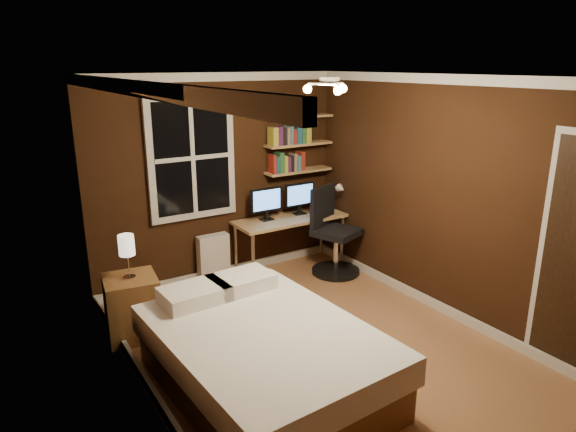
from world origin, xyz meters
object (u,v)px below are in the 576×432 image
nightstand (132,307)px  office_chair (333,240)px  desk_lamp (335,197)px  monitor_left (266,204)px  monitor_right (300,199)px  bedside_lamp (127,257)px  bed (263,356)px  desk (290,222)px  radiator (213,258)px

nightstand → office_chair: 2.65m
office_chair → desk_lamp: bearing=28.3°
desk_lamp → monitor_left: bearing=165.2°
nightstand → monitor_right: monitor_right is taller
bedside_lamp → desk_lamp: size_ratio=0.99×
bed → monitor_left: size_ratio=4.96×
bedside_lamp → desk_lamp: bearing=9.5°
office_chair → desk: bearing=114.3°
bed → monitor_left: (1.28, 2.15, 0.61)m
radiator → monitor_right: 1.35m
desk_lamp → bed: bearing=-138.8°
radiator → desk: bearing=-10.5°
nightstand → monitor_right: 2.61m
radiator → office_chair: (1.40, -0.58, 0.14)m
bed → nightstand: 1.58m
nightstand → radiator: (1.24, 0.83, -0.01)m
bed → radiator: 2.34m
radiator → bed: bearing=-104.4°
radiator → office_chair: 1.52m
monitor_right → monitor_left: bearing=180.0°
bed → radiator: (0.58, 2.26, -0.00)m
monitor_left → desk_lamp: bearing=-14.8°
bed → desk: bearing=49.6°
bedside_lamp → monitor_left: 2.06m
nightstand → desk: desk is taller
nightstand → desk: (2.24, 0.64, 0.33)m
monitor_left → desk_lamp: 0.93m
radiator → monitor_left: size_ratio=1.37×
desk_lamp → monitor_right: bearing=149.5°
bed → office_chair: size_ratio=1.91×
bed → nightstand: size_ratio=3.45×
desk → bed: bearing=-127.4°
office_chair → bed: bearing=-159.9°
desk → office_chair: (0.39, -0.40, -0.20)m
bed → desk_lamp: (2.18, 1.91, 0.62)m
nightstand → desk: bearing=23.7°
monitor_left → nightstand: bearing=-159.8°
monitor_left → monitor_right: bearing=0.0°
radiator → monitor_left: bearing=-9.2°
radiator → desk_lamp: desk_lamp is taller
desk → office_chair: 0.59m
nightstand → radiator: size_ratio=1.05×
nightstand → bedside_lamp: bedside_lamp is taller
desk → monitor_left: monitor_left is taller
monitor_right → office_chair: 0.69m
monitor_left → bedside_lamp: bearing=-159.8°
nightstand → radiator: nightstand is taller
bed → radiator: size_ratio=3.63×
bedside_lamp → office_chair: 2.68m
bedside_lamp → radiator: (1.24, 0.83, -0.54)m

